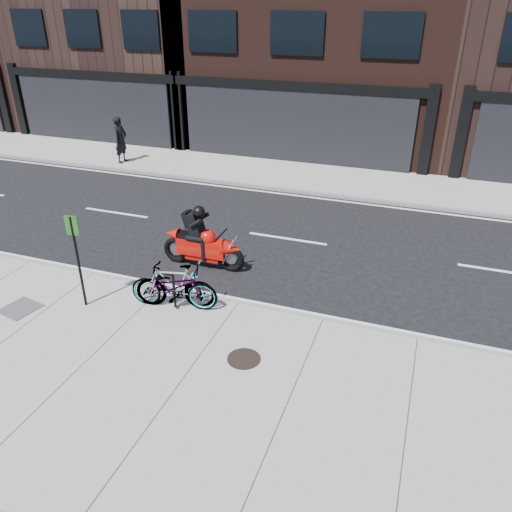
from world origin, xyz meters
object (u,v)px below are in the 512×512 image
at_px(utility_grate, 20,308).
at_px(sign_post, 77,254).
at_px(bike_rack, 166,286).
at_px(pedestrian, 121,140).
at_px(manhole_cover, 244,359).
at_px(bicycle_front, 174,286).
at_px(motorcycle, 206,243).
at_px(bicycle_rear, 175,286).

distance_m(utility_grate, sign_post, 1.96).
xyz_separation_m(bike_rack, pedestrian, (-7.34, 9.40, 0.46)).
xyz_separation_m(manhole_cover, sign_post, (-4.12, 0.59, 1.31)).
xyz_separation_m(bicycle_front, pedestrian, (-7.55, 9.40, 0.43)).
bearing_deg(motorcycle, utility_grate, -131.95).
distance_m(bicycle_front, utility_grate, 3.55).
relative_size(bicycle_rear, utility_grate, 2.41).
bearing_deg(bicycle_front, pedestrian, 28.83).
bearing_deg(motorcycle, bicycle_rear, -84.15).
bearing_deg(bicycle_rear, pedestrian, -155.14).
xyz_separation_m(bicycle_front, bicycle_rear, (0.03, 0.00, 0.02)).
relative_size(pedestrian, manhole_cover, 2.90).
relative_size(bicycle_rear, motorcycle, 0.78).
bearing_deg(utility_grate, bicycle_rear, 21.43).
distance_m(bicycle_front, sign_post, 2.22).
bearing_deg(sign_post, bike_rack, 13.29).
distance_m(motorcycle, utility_grate, 4.66).
bearing_deg(bicycle_front, bike_rack, 80.07).
relative_size(bicycle_front, utility_grate, 2.67).
relative_size(bicycle_rear, sign_post, 0.82).
distance_m(bike_rack, pedestrian, 11.93).
bearing_deg(bike_rack, bicycle_rear, 0.00).
xyz_separation_m(bicycle_rear, utility_grate, (-3.30, -1.29, -0.54)).
distance_m(bicycle_front, bicycle_rear, 0.03).
relative_size(bike_rack, manhole_cover, 1.29).
bearing_deg(utility_grate, bike_rack, 22.95).
bearing_deg(manhole_cover, motorcycle, 124.81).
xyz_separation_m(bike_rack, utility_grate, (-3.06, -1.29, -0.49)).
height_order(bike_rack, bicycle_rear, bicycle_rear).
bearing_deg(utility_grate, bicycle_front, 21.60).
distance_m(bike_rack, motorcycle, 2.20).
distance_m(bicycle_front, motorcycle, 2.21).
height_order(bicycle_front, manhole_cover, bicycle_front).
bearing_deg(bike_rack, bicycle_front, 0.00).
bearing_deg(bike_rack, manhole_cover, -27.49).
relative_size(bicycle_front, sign_post, 0.91).
height_order(bicycle_rear, manhole_cover, bicycle_rear).
height_order(manhole_cover, sign_post, sign_post).
relative_size(bicycle_rear, pedestrian, 0.94).
bearing_deg(motorcycle, bike_rack, -90.44).
distance_m(bike_rack, sign_post, 2.04).
distance_m(pedestrian, utility_grate, 11.56).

